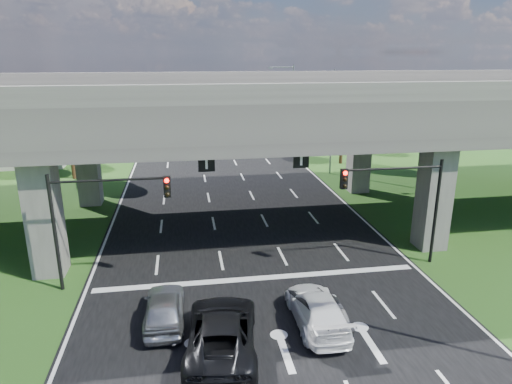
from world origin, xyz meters
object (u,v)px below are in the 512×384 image
object	(u,v)px
streetlight_far	(328,114)
car_silver	(164,307)
signal_right	(401,194)
streetlight_beyond	(290,98)
car_trailing	(222,331)
car_dark	(318,312)
signal_left	(99,209)
car_white	(317,309)

from	to	relation	value
streetlight_far	car_silver	bearing A→B (deg)	-121.93
signal_right	streetlight_beyond	distance (m)	36.17
car_trailing	streetlight_beyond	bearing A→B (deg)	-99.50
car_dark	signal_left	bearing A→B (deg)	-34.37
signal_left	streetlight_far	bearing A→B (deg)	48.22
streetlight_far	streetlight_beyond	world-z (taller)	same
streetlight_beyond	car_white	world-z (taller)	streetlight_beyond
streetlight_far	car_white	xyz separation A→B (m)	(-8.30, -25.08, -5.09)
car_silver	car_white	xyz separation A→B (m)	(6.58, -1.21, -0.01)
signal_right	streetlight_beyond	size ratio (longest dim) A/B	0.60
streetlight_beyond	streetlight_far	bearing A→B (deg)	-90.00
streetlight_beyond	car_silver	bearing A→B (deg)	-110.46
signal_left	car_trailing	size ratio (longest dim) A/B	1.03
streetlight_beyond	car_dark	bearing A→B (deg)	-101.39
signal_right	car_trailing	xyz separation A→B (m)	(-10.28, -6.13, -3.34)
car_trailing	signal_left	bearing A→B (deg)	-41.70
signal_left	car_dark	xyz separation A→B (m)	(9.62, -5.13, -3.47)
car_trailing	car_white	bearing A→B (deg)	-158.28
signal_right	car_silver	world-z (taller)	signal_right
car_white	car_trailing	bearing A→B (deg)	14.75
streetlight_far	car_white	world-z (taller)	streetlight_far
streetlight_far	car_dark	world-z (taller)	streetlight_far
signal_right	car_dark	world-z (taller)	signal_right
signal_left	car_trailing	bearing A→B (deg)	-48.77
signal_right	car_white	world-z (taller)	signal_right
car_trailing	car_silver	bearing A→B (deg)	-37.85
streetlight_far	streetlight_beyond	xyz separation A→B (m)	(0.00, 16.00, 0.00)
car_dark	car_white	xyz separation A→B (m)	(0.00, 0.12, 0.04)
car_dark	car_white	world-z (taller)	car_white
car_dark	car_trailing	size ratio (longest dim) A/B	0.71
streetlight_far	car_white	bearing A→B (deg)	-108.31
signal_left	car_silver	xyz separation A→B (m)	(3.05, -3.81, -3.42)
car_silver	car_trailing	bearing A→B (deg)	135.77
car_white	signal_right	bearing A→B (deg)	-140.11
streetlight_far	car_trailing	bearing A→B (deg)	-115.60
signal_left	car_dark	bearing A→B (deg)	-28.08
streetlight_far	car_white	size ratio (longest dim) A/B	2.01
car_white	car_dark	bearing A→B (deg)	90.10
car_white	car_trailing	world-z (taller)	car_trailing
car_silver	car_white	world-z (taller)	car_silver
car_silver	car_dark	distance (m)	6.71
signal_left	streetlight_beyond	distance (m)	40.30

